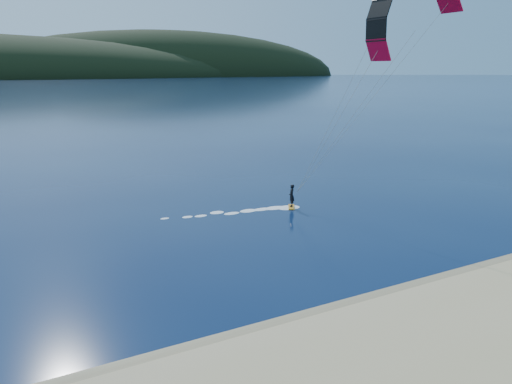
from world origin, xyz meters
TOP-DOWN VIEW (x-y plane):
  - wet_sand at (0.00, 4.50)m, footprint 220.00×2.50m
  - kitesurfer_near at (19.36, 17.87)m, footprint 24.23×6.88m

SIDE VIEW (x-z plane):
  - wet_sand at x=0.00m, z-range 0.00..0.10m
  - kitesurfer_near at x=19.36m, z-range 4.68..22.98m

